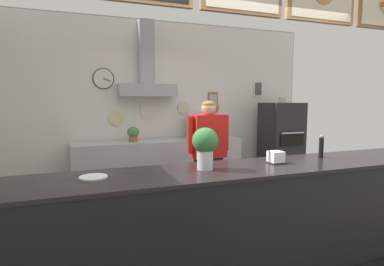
{
  "coord_description": "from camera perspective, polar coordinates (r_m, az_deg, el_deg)",
  "views": [
    {
      "loc": [
        -1.47,
        -2.61,
        1.6
      ],
      "look_at": [
        -0.19,
        0.85,
        1.2
      ],
      "focal_mm": 28.99,
      "sensor_mm": 36.0,
      "label": 1
    }
  ],
  "objects": [
    {
      "name": "back_prep_counter",
      "position": [
        5.2,
        -5.96,
        -6.52
      ],
      "size": [
        2.73,
        0.58,
        0.94
      ],
      "color": "#B7BABF",
      "rests_on": "ground_plane"
    },
    {
      "name": "potted_rosemary",
      "position": [
        5.48,
        4.99,
        0.68
      ],
      "size": [
        0.22,
        0.22,
        0.25
      ],
      "color": "#9E563D",
      "rests_on": "back_prep_counter"
    },
    {
      "name": "ground_plane",
      "position": [
        3.4,
        8.57,
        -22.03
      ],
      "size": [
        6.49,
        6.49,
        0.0
      ],
      "primitive_type": "plane",
      "color": "#514C47"
    },
    {
      "name": "napkin_holder",
      "position": [
        2.98,
        15.15,
        -4.37
      ],
      "size": [
        0.15,
        0.14,
        0.12
      ],
      "color": "#262628",
      "rests_on": "service_counter"
    },
    {
      "name": "pizza_oven",
      "position": [
        5.94,
        16.03,
        -2.06
      ],
      "size": [
        0.64,
        0.64,
        1.64
      ],
      "color": "#232326",
      "rests_on": "ground_plane"
    },
    {
      "name": "back_wall_assembly",
      "position": [
        5.34,
        -4.61,
        5.79
      ],
      "size": [
        5.3,
        2.81,
        2.93
      ],
      "color": "#9E9E99",
      "rests_on": "ground_plane"
    },
    {
      "name": "basil_vase",
      "position": [
        2.59,
        2.42,
        -2.42
      ],
      "size": [
        0.22,
        0.22,
        0.35
      ],
      "color": "silver",
      "rests_on": "service_counter"
    },
    {
      "name": "service_counter",
      "position": [
        2.95,
        11.55,
        -15.66
      ],
      "size": [
        4.21,
        0.7,
        1.02
      ],
      "color": "black",
      "rests_on": "ground_plane"
    },
    {
      "name": "espresso_machine",
      "position": [
        5.31,
        2.12,
        1.12
      ],
      "size": [
        0.49,
        0.49,
        0.4
      ],
      "color": "#A3A5AD",
      "rests_on": "back_prep_counter"
    },
    {
      "name": "potted_thyme",
      "position": [
        4.98,
        -10.79,
        -0.09
      ],
      "size": [
        0.19,
        0.19,
        0.24
      ],
      "color": "#9E563D",
      "rests_on": "back_prep_counter"
    },
    {
      "name": "condiment_plate",
      "position": [
        2.46,
        -17.7,
        -7.72
      ],
      "size": [
        0.21,
        0.21,
        0.01
      ],
      "color": "white",
      "rests_on": "service_counter"
    },
    {
      "name": "shop_worker",
      "position": [
        3.95,
        3.02,
        -4.84
      ],
      "size": [
        0.58,
        0.26,
        1.59
      ],
      "rotation": [
        0.0,
        0.0,
        3.24
      ],
      "color": "#232328",
      "rests_on": "ground_plane"
    },
    {
      "name": "pepper_grinder",
      "position": [
        3.37,
        22.68,
        -2.28
      ],
      "size": [
        0.05,
        0.05,
        0.24
      ],
      "color": "black",
      "rests_on": "service_counter"
    }
  ]
}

